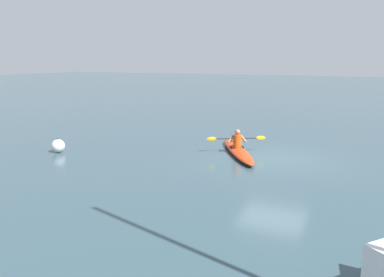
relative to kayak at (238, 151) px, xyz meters
name	(u,v)px	position (x,y,z in m)	size (l,w,h in m)	color
ground_plane	(275,158)	(-1.52, 0.05, -0.13)	(160.00, 160.00, 0.00)	#334C56
kayak	(238,151)	(0.00, 0.00, 0.00)	(2.94, 4.23, 0.25)	red
kayaker	(237,139)	(0.07, -0.12, 0.43)	(2.08, 1.30, 0.71)	#E04C14
mooring_buoy_orange_mid	(58,146)	(6.65, 2.90, 0.14)	(0.53, 0.53, 0.58)	silver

